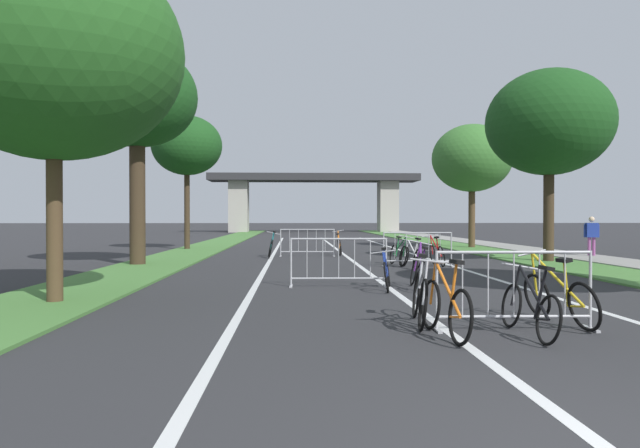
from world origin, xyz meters
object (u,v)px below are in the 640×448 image
Objects in this scene: tree_right_maple_mid at (472,158)px; crowd_barrier_second at (339,263)px; bicycle_teal_8 at (271,247)px; bicycle_orange_10 at (340,246)px; tree_right_pine_far at (549,123)px; bicycle_red_6 at (437,254)px; bicycle_green_7 at (398,254)px; tree_left_cypress_far at (137,98)px; crowd_barrier_nearest at (514,291)px; bicycle_black_3 at (530,308)px; bicycle_yellow_4 at (559,297)px; tree_left_oak_mid at (54,52)px; crowd_barrier_third at (418,250)px; bicycle_white_1 at (411,256)px; bicycle_purple_5 at (418,271)px; bicycle_blue_2 at (387,272)px; bicycle_silver_9 at (420,296)px; crowd_barrier_fourth at (307,243)px; bicycle_orange_0 at (445,307)px; pedestrian_in_red_jacket at (592,233)px; tree_left_pine_near at (187,146)px.

crowd_barrier_second is at bearing -117.10° from tree_right_maple_mid.
bicycle_orange_10 is at bearing 18.35° from bicycle_teal_8.
bicycle_red_6 is (-4.04, -1.11, -4.25)m from tree_right_pine_far.
tree_left_cypress_far is at bearing -8.59° from bicycle_green_7.
crowd_barrier_nearest reaches higher than bicycle_red_6.
bicycle_yellow_4 reaches higher than bicycle_black_3.
bicycle_teal_8 is (3.25, 11.19, -3.95)m from tree_left_oak_mid.
crowd_barrier_second is at bearing -120.10° from crowd_barrier_third.
bicycle_white_1 is at bearing 40.65° from tree_left_oak_mid.
tree_left_oak_mid reaches higher than crowd_barrier_third.
bicycle_purple_5 is at bearing -39.19° from tree_left_cypress_far.
bicycle_blue_2 is 0.97× the size of bicycle_green_7.
bicycle_orange_10 reaches higher than bicycle_blue_2.
bicycle_red_6 is (-4.23, -9.84, -3.99)m from tree_right_maple_mid.
bicycle_white_1 is 8.76m from bicycle_silver_9.
crowd_barrier_third is 1.26× the size of bicycle_black_3.
tree_right_maple_mid is 11.43m from bicycle_red_6.
crowd_barrier_third reaches higher than bicycle_teal_8.
tree_left_cypress_far is at bearing 135.90° from crowd_barrier_second.
bicycle_black_3 is (7.80, -10.75, -4.81)m from tree_left_cypress_far.
bicycle_silver_9 is (0.80, -4.29, -0.13)m from crowd_barrier_second.
bicycle_purple_5 reaches higher than bicycle_blue_2.
bicycle_black_3 is (2.45, -14.66, -0.16)m from crowd_barrier_fourth.
bicycle_purple_5 is (2.08, -9.96, -0.14)m from crowd_barrier_fourth.
bicycle_orange_0 is at bearing -82.52° from bicycle_orange_10.
bicycle_white_1 is 4.82m from bicycle_purple_5.
crowd_barrier_nearest is at bearing 65.47° from pedestrian_in_red_jacket.
tree_right_maple_mid is 12.58m from bicycle_white_1.
bicycle_yellow_4 reaches higher than bicycle_orange_10.
bicycle_purple_5 reaches higher than bicycle_green_7.
bicycle_teal_8 is at bearing 101.43° from crowd_barrier_second.
tree_left_pine_near is 21.33m from bicycle_black_3.
crowd_barrier_third is 1.26× the size of bicycle_orange_10.
tree_left_pine_near is 17.02m from bicycle_purple_5.
bicycle_orange_10 is at bearing 64.27° from tree_left_oak_mid.
bicycle_purple_5 is 10.06m from bicycle_teal_8.
tree_right_pine_far is at bearing -91.27° from tree_right_maple_mid.
crowd_barrier_fourth is at bearing -63.44° from bicycle_green_7.
bicycle_red_6 is at bearing 33.47° from bicycle_white_1.
bicycle_orange_0 is (0.92, -5.14, -0.14)m from crowd_barrier_second.
tree_left_cypress_far reaches higher than tree_left_pine_near.
tree_left_oak_mid is 4.07× the size of pedestrian_in_red_jacket.
crowd_barrier_second reaches higher than bicycle_orange_0.
crowd_barrier_nearest is 1.23× the size of bicycle_purple_5.
bicycle_blue_2 is at bearing -113.44° from tree_right_maple_mid.
bicycle_orange_10 reaches higher than bicycle_white_1.
bicycle_orange_10 reaches higher than bicycle_black_3.
bicycle_white_1 is 1.32m from bicycle_red_6.
bicycle_orange_0 is 16.30m from pedestrian_in_red_jacket.
crowd_barrier_second is 10.12m from bicycle_orange_10.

